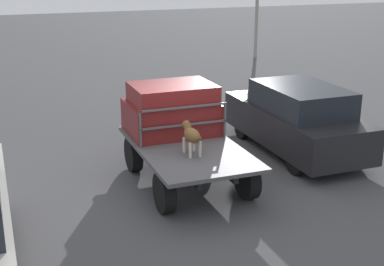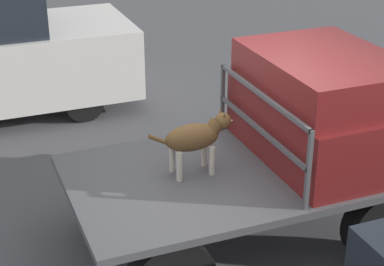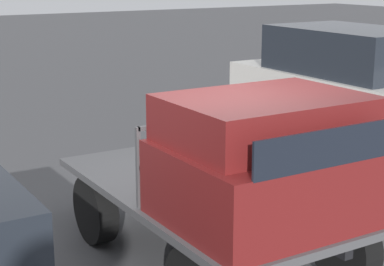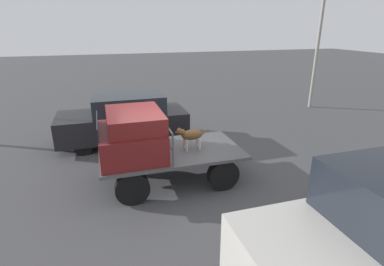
# 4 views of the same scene
# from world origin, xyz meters

# --- Properties ---
(ground_plane) EXTENTS (80.00, 80.00, 0.00)m
(ground_plane) POSITION_xyz_m (0.00, 0.00, 0.00)
(ground_plane) COLOR #474749
(flatbed_truck) EXTENTS (3.66, 2.06, 0.86)m
(flatbed_truck) POSITION_xyz_m (0.00, 0.00, 0.62)
(flatbed_truck) COLOR black
(flatbed_truck) RESTS_ON ground
(truck_cab) EXTENTS (1.54, 1.94, 1.13)m
(truck_cab) POSITION_xyz_m (0.98, 0.00, 1.40)
(truck_cab) COLOR maroon
(truck_cab) RESTS_ON flatbed_truck
(truck_headboard) EXTENTS (0.04, 1.94, 0.81)m
(truck_headboard) POSITION_xyz_m (0.17, 0.00, 1.40)
(truck_headboard) COLOR #4C4C4F
(truck_headboard) RESTS_ON flatbed_truck
(dog) EXTENTS (0.92, 0.28, 0.65)m
(dog) POSITION_xyz_m (-0.50, 0.09, 1.27)
(dog) COLOR beige
(dog) RESTS_ON flatbed_truck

